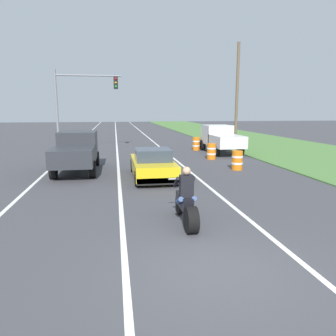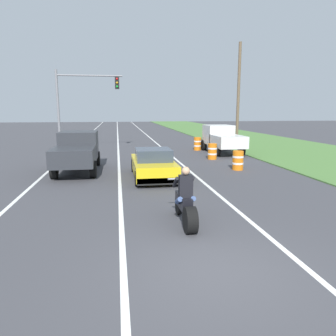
{
  "view_description": "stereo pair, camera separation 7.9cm",
  "coord_description": "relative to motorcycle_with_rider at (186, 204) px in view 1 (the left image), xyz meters",
  "views": [
    {
      "loc": [
        -1.92,
        -5.6,
        3.1
      ],
      "look_at": [
        -0.04,
        5.76,
        1.0
      ],
      "focal_mm": 34.11,
      "sensor_mm": 36.0,
      "label": 1
    },
    {
      "loc": [
        -1.84,
        -5.62,
        3.1
      ],
      "look_at": [
        -0.04,
        5.76,
        1.0
      ],
      "focal_mm": 34.11,
      "sensor_mm": 36.0,
      "label": 2
    }
  ],
  "objects": [
    {
      "name": "grass_verge_right",
      "position": [
        11.99,
        17.48,
        -0.56
      ],
      "size": [
        10.0,
        120.0,
        0.06
      ],
      "primitive_type": "cube",
      "color": "#517F3D",
      "rests_on": "ground"
    },
    {
      "name": "pickup_truck_left_lane_dark_grey",
      "position": [
        -3.8,
        8.35,
        0.51
      ],
      "size": [
        2.02,
        4.8,
        1.98
      ],
      "color": "#2D3035",
      "rests_on": "ground"
    },
    {
      "name": "traffic_light_mast_near",
      "position": [
        -4.54,
        16.85,
        3.42
      ],
      "size": [
        4.85,
        0.34,
        6.0
      ],
      "color": "gray",
      "rests_on": "ground"
    },
    {
      "name": "lane_stripe_right_solid",
      "position": [
        1.87,
        17.48,
        -0.59
      ],
      "size": [
        0.14,
        120.0,
        0.01
      ],
      "primitive_type": "cube",
      "color": "white",
      "rests_on": "ground"
    },
    {
      "name": "construction_barrel_nearest",
      "position": [
        4.43,
        7.55,
        -0.09
      ],
      "size": [
        0.58,
        0.58,
        1.0
      ],
      "color": "orange",
      "rests_on": "ground"
    },
    {
      "name": "utility_pole_roadside",
      "position": [
        8.32,
        17.9,
        3.68
      ],
      "size": [
        0.24,
        0.24,
        8.55
      ],
      "primitive_type": "cylinder",
      "color": "brown",
      "rests_on": "ground"
    },
    {
      "name": "motorcycle_with_rider",
      "position": [
        0.0,
        0.0,
        0.0
      ],
      "size": [
        0.7,
        2.21,
        1.62
      ],
      "color": "black",
      "rests_on": "ground"
    },
    {
      "name": "sports_car_yellow",
      "position": [
        -0.18,
        6.23,
        0.04
      ],
      "size": [
        1.84,
        4.3,
        1.37
      ],
      "color": "yellow",
      "rests_on": "ground"
    },
    {
      "name": "construction_barrel_mid",
      "position": [
        4.17,
        11.3,
        -0.09
      ],
      "size": [
        0.58,
        0.58,
        1.0
      ],
      "color": "orange",
      "rests_on": "ground"
    },
    {
      "name": "lane_stripe_left_solid",
      "position": [
        -5.33,
        17.48,
        -0.59
      ],
      "size": [
        0.14,
        120.0,
        0.01
      ],
      "primitive_type": "cube",
      "color": "white",
      "rests_on": "ground"
    },
    {
      "name": "pickup_truck_right_shoulder_white",
      "position": [
        5.73,
        14.1,
        0.51
      ],
      "size": [
        2.02,
        4.8,
        1.98
      ],
      "color": "silver",
      "rests_on": "ground"
    },
    {
      "name": "construction_barrel_far",
      "position": [
        4.38,
        15.97,
        -0.09
      ],
      "size": [
        0.58,
        0.58,
        1.0
      ],
      "color": "orange",
      "rests_on": "ground"
    },
    {
      "name": "ground_plane",
      "position": [
        0.07,
        -2.52,
        -0.59
      ],
      "size": [
        160.0,
        160.0,
        0.0
      ],
      "primitive_type": "plane",
      "color": "#424247"
    },
    {
      "name": "lane_stripe_centre_dashed",
      "position": [
        -1.73,
        17.48,
        -0.59
      ],
      "size": [
        0.14,
        120.0,
        0.01
      ],
      "primitive_type": "cube",
      "color": "white",
      "rests_on": "ground"
    }
  ]
}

